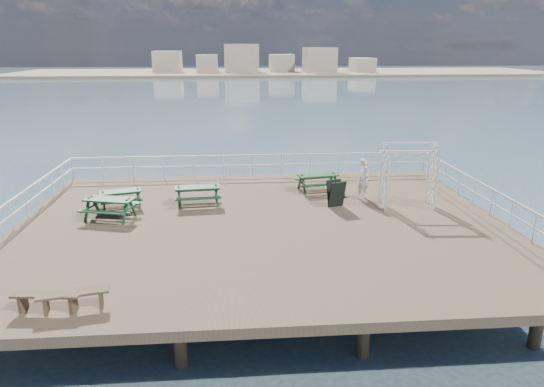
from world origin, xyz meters
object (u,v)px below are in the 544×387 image
Objects in this scene: picnic_table_c at (318,179)px; trellis_arbor at (408,178)px; flat_bench_near at (73,296)px; flat_bench_far at (47,297)px; picnic_table_a at (109,204)px; picnic_table_b at (198,191)px; picnic_table_d at (121,195)px; person at (364,179)px.

picnic_table_c is 4.10m from trellis_arbor.
flat_bench_far is (-0.63, 0.00, -0.00)m from flat_bench_near.
flat_bench_near is (0.68, -6.73, -0.21)m from picnic_table_a.
picnic_table_b is at bearing 39.23° from picnic_table_a.
picnic_table_c is 1.15× the size of flat_bench_near.
picnic_table_d is at bearing -179.53° from trellis_arbor.
flat_bench_far is (-0.07, -8.07, -0.14)m from picnic_table_d.
person reaches higher than flat_bench_far.
picnic_table_a is 3.51m from picnic_table_b.
person is (10.20, 1.64, 0.30)m from picnic_table_a.
flat_bench_far is (-3.15, -8.15, -0.20)m from picnic_table_b.
picnic_table_b is 8.58m from trellis_arbor.
picnic_table_d is 1.11× the size of flat_bench_far.
trellis_arbor is (8.52, -0.84, 0.61)m from picnic_table_b.
picnic_table_c is at bearing 39.94° from flat_bench_near.
picnic_table_d is 0.72× the size of trellis_arbor.
trellis_arbor is (11.72, 0.58, 0.60)m from picnic_table_a.
picnic_table_d is (-8.34, -1.65, -0.05)m from picnic_table_c.
flat_bench_far is 0.65× the size of trellis_arbor.
flat_bench_near is 0.63m from flat_bench_far.
picnic_table_a is 1.14× the size of picnic_table_d.
flat_bench_far is at bearing -74.18° from picnic_table_a.
picnic_table_a reaches higher than flat_bench_far.
person reaches higher than picnic_table_a.
trellis_arbor reaches higher than picnic_table_b.
trellis_arbor reaches higher than flat_bench_near.
picnic_table_c is (8.47, 2.99, -0.02)m from picnic_table_a.
picnic_table_b reaches higher than flat_bench_near.
picnic_table_c is at bearing 110.45° from person.
flat_bench_near is 0.66× the size of trellis_arbor.
trellis_arbor is at bearing -66.35° from person.
picnic_table_a is at bearing -172.96° from trellis_arbor.
trellis_arbor reaches higher than picnic_table_a.
picnic_table_b is 1.11× the size of person.
picnic_table_a is at bearing -170.14° from picnic_table_c.
person is (9.52, 8.37, 0.51)m from flat_bench_near.
person reaches higher than picnic_table_b.
picnic_table_d is at bearing 95.64° from flat_bench_far.
picnic_table_b is at bearing -172.97° from picnic_table_c.
picnic_table_c is 1.17× the size of flat_bench_far.
trellis_arbor is at bearing 22.14° from flat_bench_near.
picnic_table_c reaches higher than flat_bench_near.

